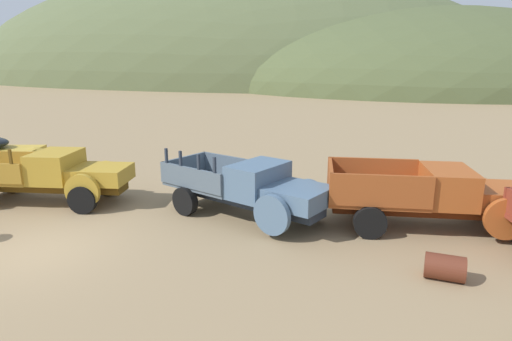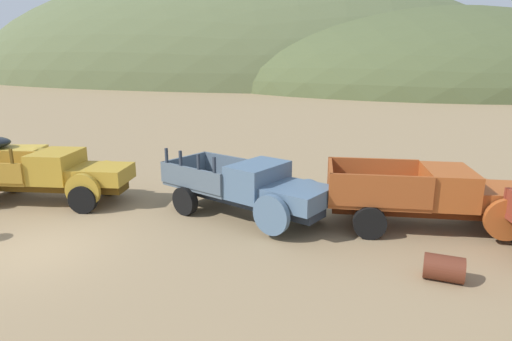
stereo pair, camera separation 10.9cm
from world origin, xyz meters
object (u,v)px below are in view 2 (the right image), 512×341
Objects in this scene: oil_drum_tipped at (444,268)px; truck_mustard at (55,176)px; truck_chalk_blue at (255,189)px; truck_oxide_orange at (440,196)px.

truck_mustard is at bearing 172.21° from oil_drum_tipped.
oil_drum_tipped is (5.54, -2.43, -0.70)m from truck_chalk_blue.
truck_chalk_blue is at bearing -179.53° from truck_oxide_orange.
truck_chalk_blue reaches higher than truck_oxide_orange.
oil_drum_tipped is at bearing -101.28° from truck_oxide_orange.
truck_chalk_blue is 6.09m from oil_drum_tipped.
truck_mustard reaches higher than oil_drum_tipped.
truck_mustard is 1.08× the size of truck_chalk_blue.
truck_mustard reaches higher than truck_oxide_orange.
truck_oxide_orange is (5.60, 1.07, 0.02)m from truck_chalk_blue.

